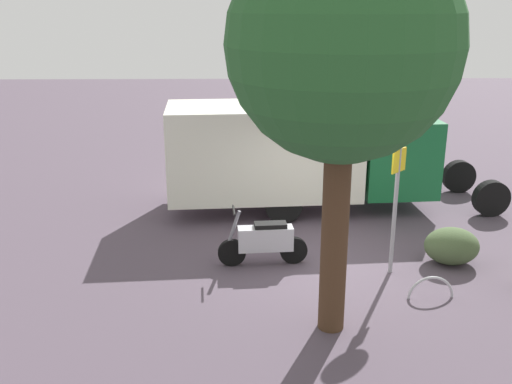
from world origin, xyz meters
The scene contains 7 objects.
ground_plane centered at (0.00, 0.00, 0.00)m, with size 60.00×60.00×0.00m, color #514451.
box_truck_near centered at (0.04, -3.33, 1.53)m, with size 8.49×2.75×2.68m.
motorcycle centered at (1.11, 0.01, 0.52)m, with size 1.81×0.55×1.20m.
stop_sign centered at (-1.34, 0.44, 2.20)m, with size 0.71×0.33×3.30m.
street_tree centered at (0.11, 2.42, 4.45)m, with size 3.35×3.35×6.17m.
bike_rack_hoop centered at (-1.82, 1.48, 0.00)m, with size 0.85×0.85×0.05m, color #B7B7BC.
shrub_near_sign centered at (-2.67, 0.03, 0.37)m, with size 1.10×0.90×0.75m, color #495C37.
Camera 1 is at (1.50, 10.72, 5.05)m, focal length 40.72 mm.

